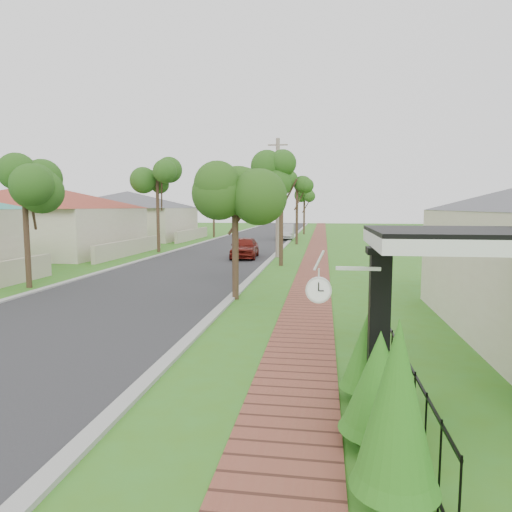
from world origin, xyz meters
The scene contains 16 objects.
ground centered at (0.00, 0.00, 0.00)m, with size 160.00×160.00×0.00m, color #3D751B.
road centered at (-3.00, 20.00, 0.00)m, with size 7.00×120.00×0.02m, color #28282B.
kerb_right centered at (0.65, 20.00, 0.00)m, with size 0.30×120.00×0.10m, color #9E9E99.
kerb_left centered at (-6.65, 20.00, 0.00)m, with size 0.30×120.00×0.10m, color #9E9E99.
sidewalk centered at (3.25, 20.00, 0.00)m, with size 1.50×120.00×0.03m, color brown.
porch_post centered at (4.55, -1.00, 1.12)m, with size 0.48×0.48×2.52m.
picket_fence centered at (4.90, 0.00, 0.53)m, with size 0.03×8.02×1.00m.
street_trees centered at (-2.87, 26.84, 4.54)m, with size 10.70×37.65×5.89m.
hedge_row centered at (4.45, -2.10, 0.83)m, with size 0.90×3.57×2.10m.
far_house_red centered at (-14.97, 20.00, 2.34)m, with size 15.56×15.56×4.60m.
far_house_grey centered at (-14.97, 34.00, 2.34)m, with size 15.56×15.56×4.60m.
parked_car_red centered at (-1.00, 19.17, 0.64)m, with size 1.52×3.77×1.28m, color #62150E.
parked_car_white centered at (0.10, 35.42, 0.73)m, with size 1.55×4.46×1.47m, color #BCBCBE.
near_tree centered at (0.80, 7.00, 3.82)m, with size 1.87×1.87×4.81m.
utility_pole centered at (0.90, 20.00, 3.67)m, with size 1.20×0.24×7.21m.
station_clock centered at (3.70, -1.40, 1.95)m, with size 1.04×0.13×0.53m.
Camera 1 is at (3.71, -7.88, 3.10)m, focal length 32.00 mm.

